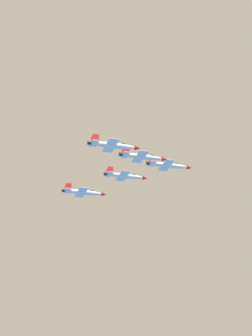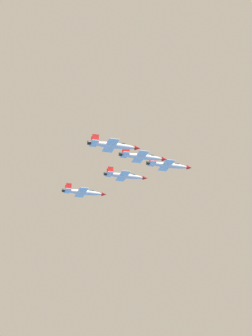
# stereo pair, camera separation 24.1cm
# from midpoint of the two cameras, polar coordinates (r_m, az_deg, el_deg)

# --- Properties ---
(jet_lead) EXTENTS (10.78, 16.49, 3.60)m
(jet_lead) POSITION_cam_midpoint_polar(r_m,az_deg,el_deg) (254.42, 3.38, 0.23)
(jet_lead) COLOR white
(jet_left_wingman) EXTENTS (10.48, 16.05, 3.49)m
(jet_left_wingman) POSITION_cam_midpoint_polar(r_m,az_deg,el_deg) (260.19, -0.12, -0.62)
(jet_left_wingman) COLOR white
(jet_right_wingman) EXTENTS (10.75, 16.49, 3.59)m
(jet_right_wingman) POSITION_cam_midpoint_polar(r_m,az_deg,el_deg) (239.89, 1.28, 0.92)
(jet_right_wingman) COLOR white
(jet_left_outer) EXTENTS (10.74, 16.43, 3.58)m
(jet_left_outer) POSITION_cam_midpoint_polar(r_m,az_deg,el_deg) (266.04, -3.46, -1.94)
(jet_left_outer) COLOR white
(jet_right_outer) EXTENTS (10.96, 16.74, 3.66)m
(jet_right_outer) POSITION_cam_midpoint_polar(r_m,az_deg,el_deg) (226.02, -1.08, 1.84)
(jet_right_outer) COLOR white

